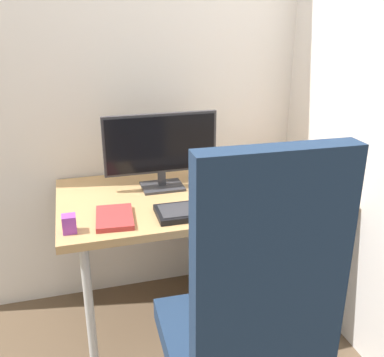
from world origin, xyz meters
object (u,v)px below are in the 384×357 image
Objects in this scene: office_chair at (247,325)px; monitor at (161,147)px; coffee_mug at (316,183)px; mouse at (281,192)px; keyboard at (202,210)px; pen_holder at (267,169)px; filing_cabinet at (272,258)px; notebook at (115,218)px; desk_clamp_accessory at (69,224)px.

monitor is (-0.05, 0.96, 0.29)m from office_chair.
office_chair reaches higher than coffee_mug.
coffee_mug reaches higher than mouse.
pen_holder is (0.44, 0.29, 0.04)m from keyboard.
monitor reaches higher than mouse.
filing_cabinet is 0.65m from keyboard.
filing_cabinet is 0.48m from pen_holder.
filing_cabinet is at bearing 58.48° from office_chair.
pen_holder reaches higher than coffee_mug.
monitor is at bearing 164.86° from filing_cabinet.
notebook is at bearing 115.84° from office_chair.
filing_cabinet is 1.08× the size of monitor.
mouse reaches higher than keyboard.
pen_holder is 1.56× the size of coffee_mug.
desk_clamp_accessory is at bearing -162.09° from pen_holder.
office_chair is 0.79m from desk_clamp_accessory.
pen_holder is 1.04m from desk_clamp_accessory.
coffee_mug reaches higher than notebook.
mouse is at bearing 6.12° from desk_clamp_accessory.
office_chair is 11.63× the size of mouse.
desk_clamp_accessory is at bearing -174.50° from coffee_mug.
pen_holder is at bearing -4.79° from monitor.
mouse is at bearing -108.30° from filing_cabinet.
filing_cabinet is 1.11m from desk_clamp_accessory.
filing_cabinet is (0.50, 0.81, -0.32)m from office_chair.
desk_clamp_accessory is at bearing -167.24° from mouse.
notebook is at bearing 175.08° from keyboard.
keyboard is at bearing -73.47° from monitor.
office_chair is at bearing -86.92° from monitor.
filing_cabinet is at bearing 144.19° from coffee_mug.
notebook is at bearing -170.18° from mouse.
filing_cabinet is 0.49m from coffee_mug.
desk_clamp_accessory reaches higher than notebook.
office_chair reaches higher than filing_cabinet.
pen_holder is 0.85m from notebook.
notebook is 3.15× the size of desk_clamp_accessory.
office_chair is 0.74m from notebook.
mouse is 0.95× the size of coffee_mug.
notebook is (-0.27, -0.30, -0.19)m from monitor.
keyboard is at bearing -157.44° from filing_cabinet.
office_chair reaches higher than keyboard.
keyboard is 0.37m from notebook.
office_chair is at bearing -121.52° from filing_cabinet.
keyboard is (-0.45, -0.19, 0.42)m from filing_cabinet.
filing_cabinet is at bearing 78.34° from mouse.
office_chair is 0.85m from mouse.
coffee_mug is (0.64, 0.71, 0.13)m from office_chair.
coffee_mug is at bearing -53.22° from pen_holder.
pen_holder is (-0.01, 0.10, 0.46)m from filing_cabinet.
office_chair is 0.64m from keyboard.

